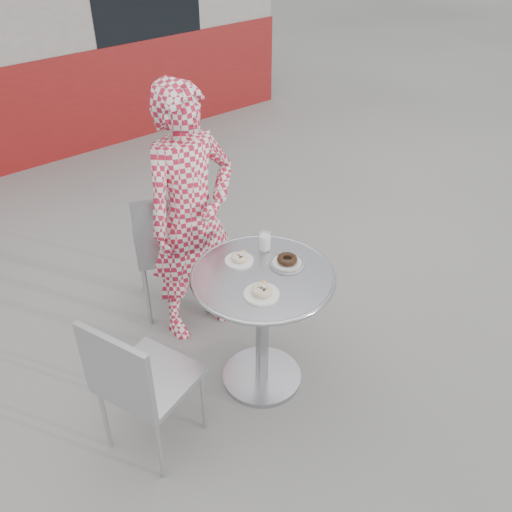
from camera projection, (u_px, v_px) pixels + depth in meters
ground at (267, 374)px, 3.42m from camera, size 60.00×60.00×0.00m
bistro_table at (262, 303)px, 3.06m from camera, size 0.77×0.77×0.77m
chair_far at (172, 269)px, 3.80m from camera, size 0.58×0.59×0.93m
chair_left at (152, 404)px, 2.89m from camera, size 0.54×0.53×0.87m
seated_person at (191, 217)px, 3.34m from camera, size 0.61×0.41×1.63m
plate_far at (239, 258)px, 3.04m from camera, size 0.15×0.15×0.04m
plate_near at (262, 292)px, 2.81m from camera, size 0.18×0.18×0.05m
plate_checker at (287, 262)px, 3.02m from camera, size 0.19×0.19×0.05m
milk_cup at (265, 242)px, 3.11m from camera, size 0.07×0.07×0.11m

